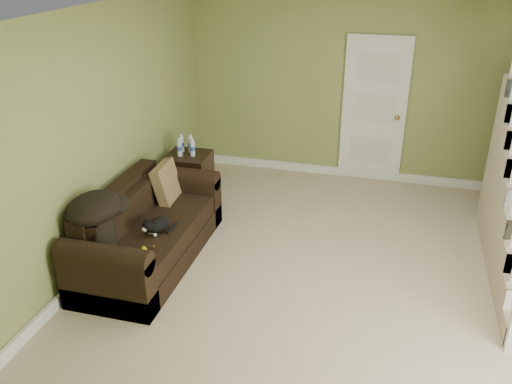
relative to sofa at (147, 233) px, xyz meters
The scene contains 14 objects.
floor 2.04m from the sofa, ahead, with size 5.00×5.50×0.01m, color tan.
ceiling 3.05m from the sofa, ahead, with size 5.00×5.50×0.01m, color white.
wall_back 3.63m from the sofa, 54.73° to the left, with size 5.00×0.04×2.60m, color olive.
wall_front 3.47m from the sofa, 52.75° to the right, with size 5.00×0.04×2.60m, color olive.
wall_left 1.11m from the sofa, 168.38° to the left, with size 0.04×5.50×2.60m, color olive.
baseboard_back 3.47m from the sofa, 54.45° to the left, with size 5.00×0.04×0.12m, color white.
baseboard_left 0.53m from the sofa, 167.64° to the left, with size 0.04×5.50×0.12m, color white.
door 3.58m from the sofa, 52.99° to the left, with size 0.86×0.12×2.02m.
sofa is the anchor object (origin of this frame).
side_table 1.50m from the sofa, 94.05° to the left, with size 0.55×0.55×0.86m.
cat 0.34m from the sofa, 36.98° to the right, with size 0.25×0.44×0.21m.
banana 0.66m from the sofa, 65.09° to the right, with size 0.06×0.20×0.06m, color gold.
throw_pillow 0.69m from the sofa, 91.31° to the left, with size 0.12×0.46×0.46m, color #4F391F.
throw_blanket 0.79m from the sofa, 114.94° to the right, with size 0.47×0.62×0.26m, color black.
Camera 1 is at (0.41, -4.63, 3.16)m, focal length 38.00 mm.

